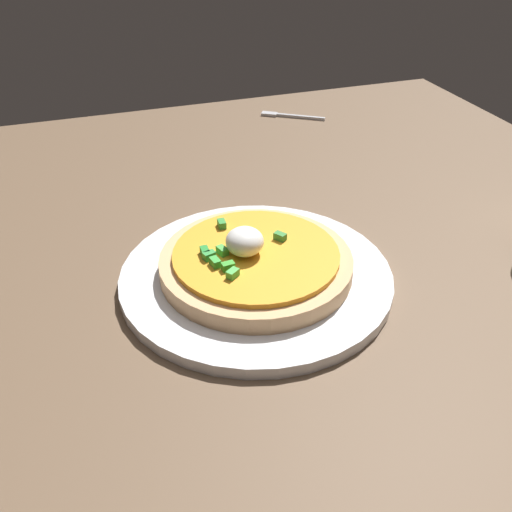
# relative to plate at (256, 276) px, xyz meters

# --- Properties ---
(dining_table) EXTENTS (1.17, 0.87, 0.03)m
(dining_table) POSITION_rel_plate_xyz_m (0.01, 0.14, -0.02)
(dining_table) COLOR brown
(dining_table) RESTS_ON ground
(plate) EXTENTS (0.29, 0.29, 0.01)m
(plate) POSITION_rel_plate_xyz_m (0.00, 0.00, 0.00)
(plate) COLOR white
(plate) RESTS_ON dining_table
(pizza) EXTENTS (0.20, 0.20, 0.05)m
(pizza) POSITION_rel_plate_xyz_m (-0.00, -0.00, 0.02)
(pizza) COLOR #DDAB77
(pizza) RESTS_ON plate
(fork) EXTENTS (0.07, 0.10, 0.01)m
(fork) POSITION_rel_plate_xyz_m (-0.45, 0.22, -0.00)
(fork) COLOR #B7B7BC
(fork) RESTS_ON dining_table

